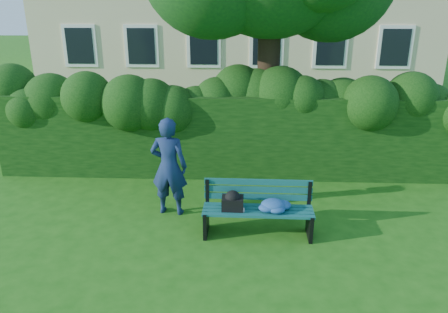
{
  "coord_description": "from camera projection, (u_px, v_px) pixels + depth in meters",
  "views": [
    {
      "loc": [
        0.35,
        -7.06,
        3.74
      ],
      "look_at": [
        0.0,
        0.6,
        0.95
      ],
      "focal_mm": 35.0,
      "sensor_mm": 36.0,
      "label": 1
    }
  ],
  "objects": [
    {
      "name": "park_bench",
      "position": [
        258.0,
        207.0,
        7.19
      ],
      "size": [
        1.82,
        0.58,
        0.89
      ],
      "rotation": [
        0.0,
        0.0,
        -0.01
      ],
      "color": "#105352",
      "rests_on": "ground"
    },
    {
      "name": "ground",
      "position": [
        223.0,
        217.0,
        7.92
      ],
      "size": [
        80.0,
        80.0,
        0.0
      ],
      "primitive_type": "plane",
      "color": "#1D5812",
      "rests_on": "ground"
    },
    {
      "name": "hedge",
      "position": [
        227.0,
        134.0,
        9.68
      ],
      "size": [
        10.0,
        1.0,
        1.8
      ],
      "color": "black",
      "rests_on": "ground"
    },
    {
      "name": "man_reading",
      "position": [
        169.0,
        167.0,
        7.79
      ],
      "size": [
        0.71,
        0.51,
        1.81
      ],
      "primitive_type": "imported",
      "rotation": [
        0.0,
        0.0,
        3.03
      ],
      "color": "navy",
      "rests_on": "ground"
    }
  ]
}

